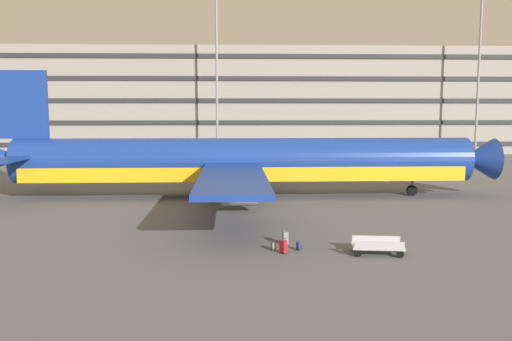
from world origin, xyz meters
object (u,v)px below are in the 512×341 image
(suitcase_orange, at_px, (285,238))
(suitcase_teal, at_px, (283,246))
(backpack_small, at_px, (299,246))
(airliner, at_px, (240,162))
(baggage_cart, at_px, (377,246))
(backpack_red, at_px, (274,246))

(suitcase_orange, bearing_deg, suitcase_teal, -98.54)
(suitcase_teal, xyz_separation_m, backpack_small, (0.88, 0.57, -0.14))
(airliner, bearing_deg, backpack_small, -80.01)
(airliner, bearing_deg, suitcase_teal, -83.08)
(airliner, distance_m, suitcase_orange, 16.46)
(backpack_small, distance_m, baggage_cart, 4.01)
(suitcase_orange, height_order, backpack_red, suitcase_orange)
(baggage_cart, bearing_deg, suitcase_teal, 175.90)
(suitcase_orange, bearing_deg, backpack_small, -63.11)
(suitcase_orange, xyz_separation_m, backpack_small, (0.61, -1.21, -0.17))
(airliner, bearing_deg, suitcase_orange, -81.40)
(suitcase_orange, bearing_deg, backpack_red, -121.43)
(suitcase_orange, relative_size, baggage_cart, 0.27)
(backpack_red, distance_m, baggage_cart, 5.32)
(airliner, relative_size, suitcase_teal, 56.10)
(backpack_small, bearing_deg, suitcase_orange, 116.89)
(backpack_small, bearing_deg, suitcase_teal, -146.98)
(suitcase_teal, height_order, backpack_red, suitcase_teal)
(airliner, xyz_separation_m, backpack_red, (1.72, -17.25, -2.72))
(baggage_cart, bearing_deg, backpack_small, 166.82)
(backpack_small, relative_size, baggage_cart, 0.15)
(backpack_red, bearing_deg, airliner, 95.68)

